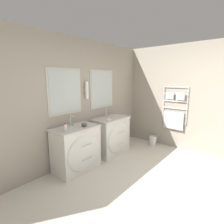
% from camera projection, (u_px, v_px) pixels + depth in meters
% --- Properties ---
extents(ground_plane, '(16.00, 16.00, 0.00)m').
position_uv_depth(ground_plane, '(181.00, 208.00, 2.44)').
color(ground_plane, beige).
extents(wall_back, '(5.84, 0.15, 2.60)m').
position_uv_depth(wall_back, '(75.00, 102.00, 3.64)').
color(wall_back, '#9E9384').
rests_on(wall_back, ground_plane).
extents(wall_right, '(0.13, 4.38, 2.60)m').
position_uv_depth(wall_right, '(174.00, 98.00, 4.45)').
color(wall_right, '#9E9384').
rests_on(wall_right, ground_plane).
extents(vanity_left, '(0.89, 0.59, 0.87)m').
position_uv_depth(vanity_left, '(77.00, 148.00, 3.39)').
color(vanity_left, silver).
rests_on(vanity_left, ground_plane).
extents(vanity_right, '(0.89, 0.59, 0.87)m').
position_uv_depth(vanity_right, '(112.00, 135.00, 4.17)').
color(vanity_right, silver).
rests_on(vanity_right, ground_plane).
extents(faucet_left, '(0.17, 0.13, 0.21)m').
position_uv_depth(faucet_left, '(71.00, 121.00, 3.39)').
color(faucet_left, silver).
rests_on(faucet_left, vanity_left).
extents(faucet_right, '(0.17, 0.13, 0.21)m').
position_uv_depth(faucet_right, '(107.00, 113.00, 4.17)').
color(faucet_right, silver).
rests_on(faucet_right, vanity_right).
extents(toiletry_bottle, '(0.05, 0.05, 0.15)m').
position_uv_depth(toiletry_bottle, '(65.00, 128.00, 3.05)').
color(toiletry_bottle, silver).
rests_on(toiletry_bottle, vanity_left).
extents(amenity_bowl, '(0.11, 0.11, 0.07)m').
position_uv_depth(amenity_bowl, '(84.00, 125.00, 3.37)').
color(amenity_bowl, '#4C4742').
rests_on(amenity_bowl, vanity_left).
extents(soap_dish, '(0.11, 0.08, 0.04)m').
position_uv_depth(soap_dish, '(109.00, 119.00, 3.88)').
color(soap_dish, white).
rests_on(soap_dish, vanity_right).
extents(waste_bin, '(0.20, 0.20, 0.23)m').
position_uv_depth(waste_bin, '(153.00, 140.00, 4.76)').
color(waste_bin, silver).
rests_on(waste_bin, ground_plane).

